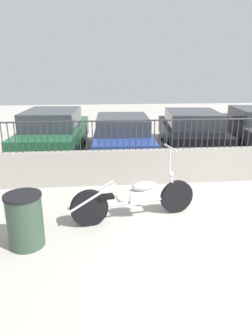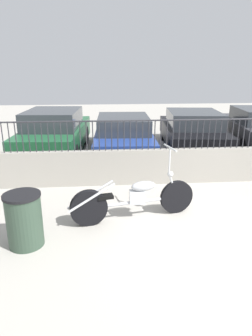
{
  "view_description": "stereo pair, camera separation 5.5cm",
  "coord_description": "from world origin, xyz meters",
  "views": [
    {
      "loc": [
        -2.0,
        -3.84,
        2.65
      ],
      "look_at": [
        -1.46,
        2.01,
        0.7
      ],
      "focal_mm": 32.0,
      "sensor_mm": 36.0,
      "label": 1
    },
    {
      "loc": [
        -1.95,
        -3.85,
        2.65
      ],
      "look_at": [
        -1.46,
        2.01,
        0.7
      ],
      "focal_mm": 32.0,
      "sensor_mm": 36.0,
      "label": 2
    }
  ],
  "objects": [
    {
      "name": "ground_plane",
      "position": [
        0.0,
        0.0,
        0.0
      ],
      "size": [
        40.0,
        40.0,
        0.0
      ],
      "primitive_type": "plane",
      "color": "#ADA89E"
    },
    {
      "name": "low_wall",
      "position": [
        0.0,
        2.9,
        0.42
      ],
      "size": [
        10.17,
        0.18,
        0.84
      ],
      "color": "#9E998E",
      "rests_on": "ground_plane"
    },
    {
      "name": "fence_railing",
      "position": [
        0.0,
        2.9,
        1.3
      ],
      "size": [
        10.17,
        0.04,
        0.71
      ],
      "color": "#2D2D33",
      "rests_on": "low_wall"
    },
    {
      "name": "motorcycle_silver",
      "position": [
        -1.51,
        1.11,
        0.4
      ],
      "size": [
        2.36,
        0.73,
        1.33
      ],
      "rotation": [
        0.0,
        0.0,
        0.21
      ],
      "color": "black",
      "rests_on": "ground_plane"
    },
    {
      "name": "trash_bin",
      "position": [
        -3.17,
        0.4,
        0.43
      ],
      "size": [
        0.57,
        0.57,
        0.87
      ],
      "color": "#334738",
      "rests_on": "ground_plane"
    },
    {
      "name": "car_green",
      "position": [
        -3.43,
        5.79,
        0.72
      ],
      "size": [
        2.05,
        4.48,
        1.44
      ],
      "rotation": [
        0.0,
        0.0,
        1.5
      ],
      "color": "black",
      "rests_on": "ground_plane"
    },
    {
      "name": "car_blue",
      "position": [
        -1.26,
        5.55,
        0.64
      ],
      "size": [
        1.91,
        4.4,
        1.26
      ],
      "rotation": [
        0.0,
        0.0,
        1.53
      ],
      "color": "black",
      "rests_on": "ground_plane"
    },
    {
      "name": "car_black",
      "position": [
        1.12,
        5.97,
        0.67
      ],
      "size": [
        2.26,
        4.46,
        1.33
      ],
      "rotation": [
        0.0,
        0.0,
        1.46
      ],
      "color": "black",
      "rests_on": "ground_plane"
    }
  ]
}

